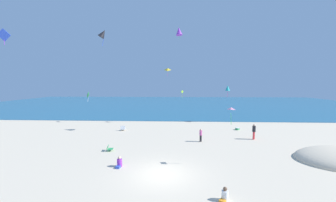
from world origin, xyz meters
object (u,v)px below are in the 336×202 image
object	(u,v)px
kite_lime	(182,92)
kite_teal	(228,88)
kite_green	(88,95)
cooler_box	(237,129)
person_0	(201,134)
person_1	(254,130)
kite_pink	(231,109)
kite_yellow	(168,69)
kite_black	(103,34)
person_3	(225,196)
kite_blue	(4,35)
beach_chair_far_right	(109,148)
person_2	(119,163)
kite_purple	(179,31)
beach_chair_far_left	(123,128)

from	to	relation	value
kite_lime	kite_teal	bearing A→B (deg)	-3.89
kite_green	kite_lime	bearing A→B (deg)	5.83
cooler_box	person_0	distance (m)	8.07
person_1	kite_teal	distance (m)	10.86
kite_pink	kite_yellow	bearing A→B (deg)	109.05
kite_pink	kite_black	bearing A→B (deg)	177.58
kite_lime	kite_black	bearing A→B (deg)	-110.77
cooler_box	kite_teal	xyz separation A→B (m)	(-0.10, 5.29, 5.41)
person_1	kite_green	size ratio (longest dim) A/B	1.16
cooler_box	person_1	distance (m)	4.66
kite_lime	person_1	bearing A→B (deg)	-53.09
kite_yellow	kite_teal	bearing A→B (deg)	7.16
kite_black	person_3	bearing A→B (deg)	-31.50
kite_blue	kite_yellow	distance (m)	19.57
person_0	person_1	distance (m)	6.18
beach_chair_far_right	kite_black	xyz separation A→B (m)	(0.60, -2.40, 9.78)
person_2	kite_teal	size ratio (longest dim) A/B	0.41
beach_chair_far_right	kite_purple	xyz separation A→B (m)	(6.50, 7.44, 12.44)
person_0	kite_lime	xyz separation A→B (m)	(-1.70, 11.51, 4.03)
kite_black	person_1	bearing A→B (deg)	25.79
kite_lime	kite_pink	bearing A→B (deg)	-79.80
kite_teal	kite_lime	bearing A→B (deg)	176.11
kite_black	kite_teal	bearing A→B (deg)	50.59
kite_pink	kite_blue	distance (m)	19.59
beach_chair_far_right	person_3	bearing A→B (deg)	-48.41
cooler_box	kite_yellow	size ratio (longest dim) A/B	0.47
beach_chair_far_left	person_3	world-z (taller)	person_3
person_2	kite_teal	xyz separation A→B (m)	(12.42, 17.80, 5.26)
kite_purple	kite_yellow	world-z (taller)	kite_purple
kite_lime	kite_yellow	world-z (taller)	kite_yellow
kite_green	kite_teal	distance (m)	22.40
kite_blue	kite_lime	xyz separation A→B (m)	(15.42, 16.13, -5.45)
person_2	kite_blue	bearing A→B (deg)	-95.47
person_2	person_1	bearing A→B (deg)	127.98
kite_green	kite_purple	size ratio (longest dim) A/B	1.05
cooler_box	kite_green	world-z (taller)	kite_green
person_3	kite_black	xyz separation A→B (m)	(-8.22, 5.04, 9.77)
kite_pink	kite_black	world-z (taller)	kite_black
cooler_box	kite_teal	distance (m)	7.57
beach_chair_far_right	person_2	distance (m)	3.95
person_2	kite_green	distance (m)	19.90
person_3	kite_black	bearing A→B (deg)	-80.67
kite_purple	kite_teal	size ratio (longest dim) A/B	0.74
cooler_box	person_1	world-z (taller)	person_1
kite_green	kite_blue	xyz separation A→B (m)	(-0.30, -14.58, 5.87)
cooler_box	kite_purple	world-z (taller)	kite_purple
person_1	person_3	distance (m)	13.43
beach_chair_far_right	kite_green	size ratio (longest dim) A/B	0.42
beach_chair_far_left	kite_blue	world-z (taller)	kite_blue
person_0	kite_pink	world-z (taller)	kite_pink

